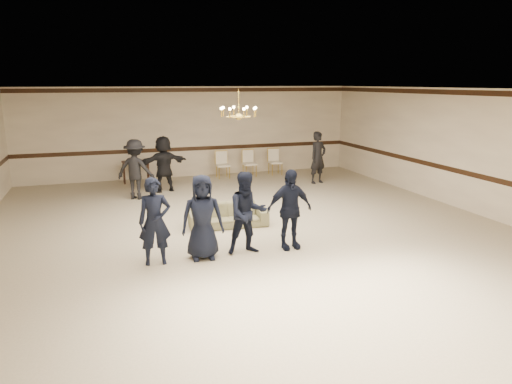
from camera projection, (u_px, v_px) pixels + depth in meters
room at (252, 163)px, 10.39m from camera, size 12.01×14.01×3.21m
chair_rail at (192, 149)px, 16.98m from camera, size 12.00×0.02×0.14m
crown_molding at (190, 90)px, 16.50m from camera, size 12.00×0.02×0.14m
chandelier at (239, 103)px, 11.02m from camera, size 0.94×0.94×0.89m
boy_a at (155, 221)px, 8.70m from camera, size 0.62×0.43×1.65m
boy_b at (202, 217)px, 8.98m from camera, size 0.85×0.60×1.65m
boy_c at (247, 213)px, 9.25m from camera, size 0.82×0.65×1.65m
boy_d at (289, 209)px, 9.53m from camera, size 0.98×0.43×1.65m
settee at (228, 215)px, 11.15m from camera, size 1.90×0.86×0.54m
adult_left at (136, 169)px, 13.64m from camera, size 1.30×1.11×1.75m
adult_mid at (164, 164)px, 14.56m from camera, size 1.69×0.86×1.75m
adult_right at (318, 158)px, 15.78m from camera, size 0.73×0.59×1.75m
banquet_chair_left at (223, 165)px, 16.69m from camera, size 0.46×0.46×0.95m
banquet_chair_mid at (250, 163)px, 17.00m from camera, size 0.47×0.47×0.95m
banquet_chair_right at (275, 162)px, 17.31m from camera, size 0.48×0.48×0.95m
console_table at (136, 172)px, 15.97m from camera, size 0.93×0.45×0.75m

